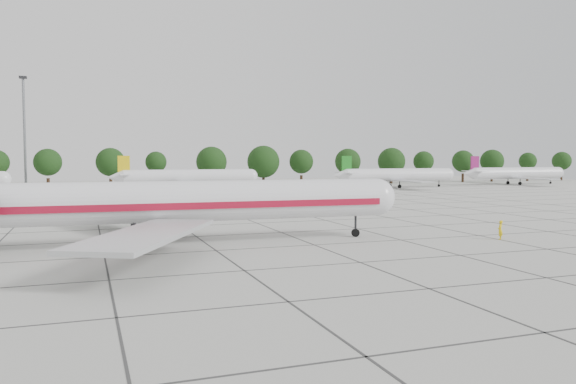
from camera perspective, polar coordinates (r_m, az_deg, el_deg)
name	(u,v)px	position (r m, az deg, el deg)	size (l,w,h in m)	color
ground	(281,233)	(52.58, -0.68, -4.14)	(260.00, 260.00, 0.00)	beige
apron_joints	(240,217)	(66.83, -4.92, -2.51)	(170.00, 170.00, 0.02)	#383838
main_airliner	(141,202)	(45.42, -14.69, -0.99)	(42.62, 33.46, 9.98)	silver
ground_crew	(500,230)	(51.33, 20.75, -3.63)	(0.60, 0.39, 1.64)	yellow
bg_airliner_c	(189,177)	(121.40, -10.07, 1.52)	(28.24, 27.20, 7.40)	silver
bg_airliner_d	(398,175)	(133.69, 11.09, 1.69)	(28.24, 27.20, 7.40)	silver
bg_airliner_e	(517,173)	(157.91, 22.21, 1.76)	(28.24, 27.20, 7.40)	silver
tree_line	(110,162)	(134.33, -17.59, 2.91)	(249.86, 8.44, 10.22)	#332114
floodlight_mast	(24,126)	(141.98, -25.21, 6.11)	(1.60, 1.60, 25.45)	slate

